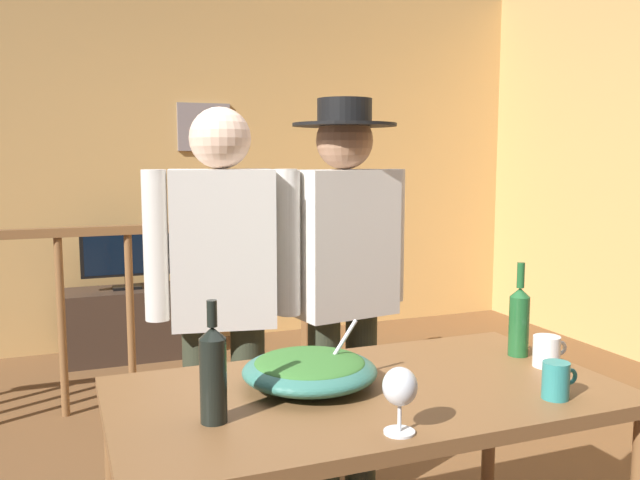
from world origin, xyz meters
TOP-DOWN VIEW (x-y plane):
  - back_wall at (0.00, 3.09)m, footprint 5.57×0.10m
  - framed_picture at (0.02, 3.03)m, footprint 0.41×0.03m
  - stair_railing at (-0.64, 1.74)m, footprint 3.04×0.10m
  - tv_console at (-0.61, 2.74)m, footprint 0.90×0.40m
  - flat_screen_tv at (-0.61, 2.71)m, footprint 0.62×0.12m
  - serving_table at (-0.25, -0.47)m, footprint 1.45×0.78m
  - salad_bowl at (-0.39, -0.39)m, footprint 0.39×0.39m
  - wine_glass at (-0.31, -0.78)m, footprint 0.09×0.09m
  - wine_bottle_green at (0.36, -0.36)m, footprint 0.07×0.07m
  - wine_bottle_dark at (-0.71, -0.55)m, footprint 0.07×0.07m
  - mug_white at (0.37, -0.49)m, footprint 0.12×0.09m
  - mug_teal at (0.20, -0.73)m, footprint 0.11×0.07m
  - person_standing_left at (-0.49, 0.27)m, footprint 0.56×0.28m
  - person_standing_right at (-0.00, 0.27)m, footprint 0.58×0.41m

SIDE VIEW (x-z plane):
  - tv_console at x=-0.61m, z-range 0.00..0.50m
  - stair_railing at x=-0.64m, z-range 0.11..1.22m
  - serving_table at x=-0.25m, z-range 0.32..1.10m
  - flat_screen_tv at x=-0.61m, z-range 0.55..0.99m
  - mug_white at x=0.37m, z-range 0.78..0.88m
  - salad_bowl at x=-0.39m, z-range 0.73..0.93m
  - mug_teal at x=0.20m, z-range 0.78..0.89m
  - wine_glass at x=-0.31m, z-range 0.81..0.98m
  - wine_bottle_green at x=0.36m, z-range 0.75..1.06m
  - wine_bottle_dark at x=-0.71m, z-range 0.76..1.07m
  - person_standing_left at x=-0.49m, z-range 0.15..1.77m
  - person_standing_right at x=0.00m, z-range 0.16..1.83m
  - back_wall at x=0.00m, z-range 0.00..2.84m
  - framed_picture at x=0.02m, z-range 1.49..1.85m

